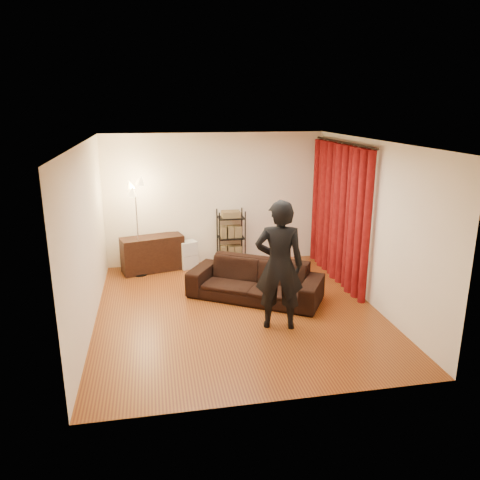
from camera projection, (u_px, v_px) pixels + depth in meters
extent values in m
plane|color=brown|center=(237.00, 310.00, 7.66)|extent=(5.00, 5.00, 0.00)
plane|color=white|center=(237.00, 142.00, 6.90)|extent=(5.00, 5.00, 0.00)
plane|color=#F3E2CA|center=(216.00, 199.00, 9.64)|extent=(5.00, 0.00, 5.00)
plane|color=#F3E2CA|center=(280.00, 291.00, 4.92)|extent=(5.00, 0.00, 5.00)
plane|color=#F3E2CA|center=(87.00, 238.00, 6.88)|extent=(0.00, 5.00, 5.00)
plane|color=#F3E2CA|center=(372.00, 224.00, 7.68)|extent=(0.00, 5.00, 5.00)
cylinder|color=black|center=(344.00, 142.00, 8.38)|extent=(0.04, 2.65, 0.04)
imported|color=black|center=(255.00, 280.00, 8.02)|extent=(2.38, 1.93, 0.66)
imported|color=black|center=(279.00, 265.00, 6.82)|extent=(0.80, 0.62, 1.95)
cube|color=black|center=(153.00, 254.00, 9.38)|extent=(1.29, 0.75, 0.71)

